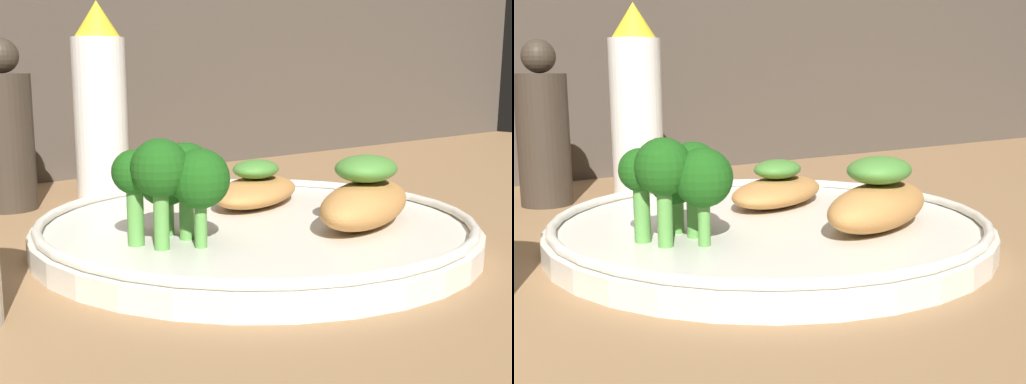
% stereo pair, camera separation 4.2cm
% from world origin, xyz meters
% --- Properties ---
extents(ground_plane, '(1.80, 1.80, 0.01)m').
position_xyz_m(ground_plane, '(0.00, 0.00, -0.01)').
color(ground_plane, '#936D47').
extents(plate, '(0.29, 0.29, 0.02)m').
position_xyz_m(plate, '(0.00, 0.00, 0.01)').
color(plate, silver).
rests_on(plate, ground_plane).
extents(grilled_meat_front, '(0.11, 0.08, 0.05)m').
position_xyz_m(grilled_meat_front, '(0.04, -0.06, 0.03)').
color(grilled_meat_front, '#BC7F42').
rests_on(grilled_meat_front, plate).
extents(grilled_meat_middle, '(0.11, 0.09, 0.03)m').
position_xyz_m(grilled_meat_middle, '(0.04, 0.04, 0.03)').
color(grilled_meat_middle, '#BC7F42').
rests_on(grilled_meat_middle, plate).
extents(broccoli_bunch, '(0.06, 0.07, 0.06)m').
position_xyz_m(broccoli_bunch, '(-0.07, -0.01, 0.05)').
color(broccoli_bunch, '#569942').
rests_on(broccoli_bunch, plate).
extents(sauce_bottle, '(0.05, 0.05, 0.17)m').
position_xyz_m(sauce_bottle, '(-0.00, 0.21, 0.08)').
color(sauce_bottle, white).
rests_on(sauce_bottle, ground_plane).
extents(pepper_grinder, '(0.04, 0.04, 0.14)m').
position_xyz_m(pepper_grinder, '(-0.08, 0.21, 0.06)').
color(pepper_grinder, '#382D23').
rests_on(pepper_grinder, ground_plane).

